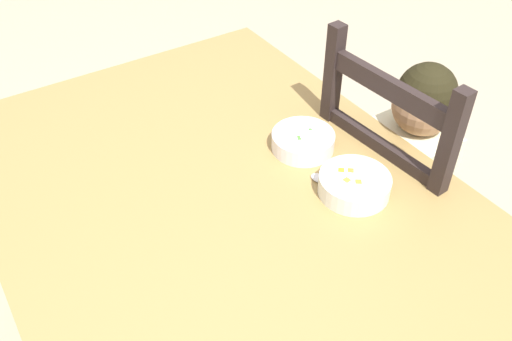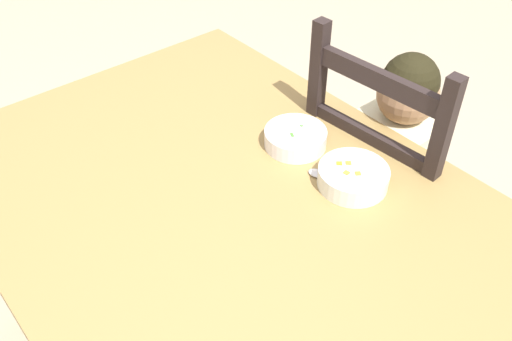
{
  "view_description": "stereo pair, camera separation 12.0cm",
  "coord_description": "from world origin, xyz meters",
  "px_view_note": "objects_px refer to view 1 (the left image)",
  "views": [
    {
      "loc": [
        0.87,
        -0.46,
        1.67
      ],
      "look_at": [
        0.04,
        0.08,
        0.82
      ],
      "focal_mm": 38.97,
      "sensor_mm": 36.0,
      "label": 1
    },
    {
      "loc": [
        0.8,
        -0.56,
        1.67
      ],
      "look_at": [
        0.04,
        0.08,
        0.82
      ],
      "focal_mm": 38.97,
      "sensor_mm": 36.0,
      "label": 2
    }
  ],
  "objects_px": {
    "dining_chair": "(395,208)",
    "bowl_of_carrots": "(354,184)",
    "spoon": "(326,182)",
    "bowl_of_peas": "(303,141)",
    "dining_table": "(221,217)",
    "child_figure": "(403,169)"
  },
  "relations": [
    {
      "from": "bowl_of_carrots",
      "to": "spoon",
      "type": "xyz_separation_m",
      "value": [
        -0.06,
        -0.04,
        -0.02
      ]
    },
    {
      "from": "dining_chair",
      "to": "bowl_of_carrots",
      "type": "relative_size",
      "value": 6.18
    },
    {
      "from": "dining_table",
      "to": "child_figure",
      "type": "distance_m",
      "value": 0.56
    },
    {
      "from": "dining_table",
      "to": "bowl_of_peas",
      "type": "xyz_separation_m",
      "value": [
        -0.02,
        0.26,
        0.12
      ]
    },
    {
      "from": "child_figure",
      "to": "spoon",
      "type": "relative_size",
      "value": 7.03
    },
    {
      "from": "dining_chair",
      "to": "bowl_of_carrots",
      "type": "height_order",
      "value": "dining_chair"
    },
    {
      "from": "dining_chair",
      "to": "child_figure",
      "type": "height_order",
      "value": "dining_chair"
    },
    {
      "from": "dining_chair",
      "to": "spoon",
      "type": "xyz_separation_m",
      "value": [
        0.04,
        -0.33,
        0.29
      ]
    },
    {
      "from": "dining_table",
      "to": "bowl_of_carrots",
      "type": "distance_m",
      "value": 0.34
    },
    {
      "from": "dining_chair",
      "to": "spoon",
      "type": "height_order",
      "value": "dining_chair"
    },
    {
      "from": "dining_table",
      "to": "bowl_of_carrots",
      "type": "xyz_separation_m",
      "value": [
        0.19,
        0.26,
        0.12
      ]
    },
    {
      "from": "dining_chair",
      "to": "bowl_of_carrots",
      "type": "bearing_deg",
      "value": -71.77
    },
    {
      "from": "dining_table",
      "to": "spoon",
      "type": "distance_m",
      "value": 0.28
    },
    {
      "from": "dining_table",
      "to": "dining_chair",
      "type": "bearing_deg",
      "value": 80.88
    },
    {
      "from": "dining_chair",
      "to": "bowl_of_peas",
      "type": "bearing_deg",
      "value": -109.63
    },
    {
      "from": "bowl_of_peas",
      "to": "dining_chair",
      "type": "bearing_deg",
      "value": 70.37
    },
    {
      "from": "bowl_of_peas",
      "to": "dining_table",
      "type": "bearing_deg",
      "value": -86.54
    },
    {
      "from": "dining_chair",
      "to": "child_figure",
      "type": "relative_size",
      "value": 1.09
    },
    {
      "from": "dining_table",
      "to": "child_figure",
      "type": "xyz_separation_m",
      "value": [
        0.09,
        0.55,
        -0.04
      ]
    },
    {
      "from": "spoon",
      "to": "bowl_of_carrots",
      "type": "bearing_deg",
      "value": 30.26
    },
    {
      "from": "spoon",
      "to": "dining_table",
      "type": "bearing_deg",
      "value": -119.15
    },
    {
      "from": "child_figure",
      "to": "bowl_of_carrots",
      "type": "xyz_separation_m",
      "value": [
        0.1,
        -0.29,
        0.16
      ]
    }
  ]
}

